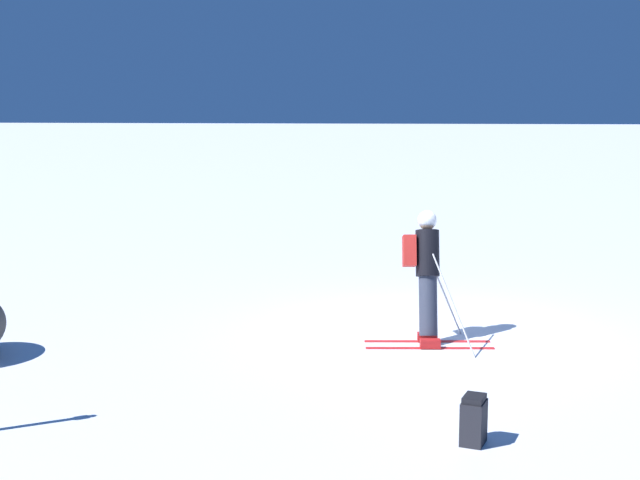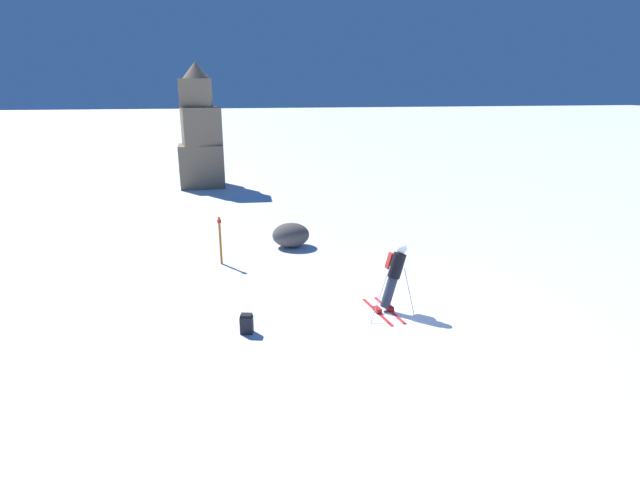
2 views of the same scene
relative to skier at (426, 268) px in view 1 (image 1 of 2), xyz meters
name	(u,v)px [view 1 (image 1 of 2)]	position (x,y,z in m)	size (l,w,h in m)	color
ground_plane	(429,332)	(0.48, -0.06, -1.05)	(300.00, 300.00, 0.00)	white
skier	(426,268)	(0.00, 0.00, 0.00)	(1.28, 1.84, 1.90)	red
spare_backpack	(474,420)	(-3.95, -0.49, -0.81)	(0.35, 0.29, 0.50)	black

